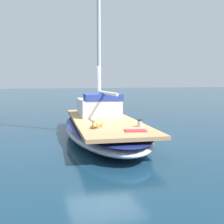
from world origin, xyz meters
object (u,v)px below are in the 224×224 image
Objects in this scene: sailboat_main at (104,128)px; deck_winch at (140,123)px; dog_tan at (98,123)px; deck_towel at (135,131)px.

sailboat_main is 35.31× the size of deck_winch.
dog_tan is 1.54× the size of deck_towel.
dog_tan reaches higher than deck_towel.
sailboat_main is 13.24× the size of deck_towel.
deck_towel is at bearing -85.72° from sailboat_main.
sailboat_main is 8.62× the size of dog_tan.
dog_tan is at bearing 164.90° from deck_winch.
dog_tan reaches higher than deck_winch.
deck_winch reaches higher than sailboat_main.
dog_tan reaches higher than sailboat_main.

